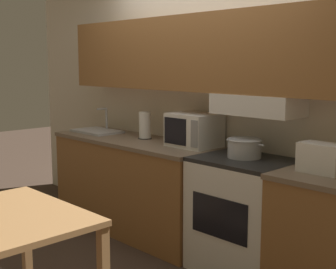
# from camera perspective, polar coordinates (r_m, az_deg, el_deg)

# --- Properties ---
(ground_plane) EXTENTS (16.00, 16.00, 0.00)m
(ground_plane) POSITION_cam_1_polar(r_m,az_deg,el_deg) (4.49, 4.84, -12.59)
(ground_plane) COLOR #3D2D23
(wall_back) EXTENTS (5.58, 0.38, 2.55)m
(wall_back) POSITION_cam_1_polar(r_m,az_deg,el_deg) (4.13, 4.67, 6.59)
(wall_back) COLOR silver
(wall_back) RESTS_ON ground_plane
(lower_counter_main) EXTENTS (1.86, 0.64, 0.91)m
(lower_counter_main) POSITION_cam_1_polar(r_m,az_deg,el_deg) (4.60, -4.03, -6.12)
(lower_counter_main) COLOR #936033
(lower_counter_main) RESTS_ON ground_plane
(lower_counter_right_stub) EXTENTS (0.59, 0.64, 0.91)m
(lower_counter_right_stub) POSITION_cam_1_polar(r_m,az_deg,el_deg) (3.40, 18.38, -11.95)
(lower_counter_right_stub) COLOR #936033
(lower_counter_right_stub) RESTS_ON ground_plane
(stove_range) EXTENTS (0.74, 0.61, 0.91)m
(stove_range) POSITION_cam_1_polar(r_m,az_deg,el_deg) (3.75, 9.22, -9.71)
(stove_range) COLOR white
(stove_range) RESTS_ON ground_plane
(cooking_pot) EXTENTS (0.35, 0.27, 0.15)m
(cooking_pot) POSITION_cam_1_polar(r_m,az_deg,el_deg) (3.65, 9.30, -1.58)
(cooking_pot) COLOR #B7BABF
(cooking_pot) RESTS_ON stove_range
(microwave) EXTENTS (0.41, 0.35, 0.29)m
(microwave) POSITION_cam_1_polar(r_m,az_deg,el_deg) (4.08, 3.25, 0.55)
(microwave) COLOR white
(microwave) RESTS_ON lower_counter_main
(toaster) EXTENTS (0.30, 0.18, 0.20)m
(toaster) POSITION_cam_1_polar(r_m,az_deg,el_deg) (3.27, 18.19, -2.71)
(toaster) COLOR white
(toaster) RESTS_ON lower_counter_right_stub
(sink_basin) EXTENTS (0.52, 0.34, 0.25)m
(sink_basin) POSITION_cam_1_polar(r_m,az_deg,el_deg) (4.99, -8.64, 0.47)
(sink_basin) COLOR #B7BABF
(sink_basin) RESTS_ON lower_counter_main
(paper_towel_roll) EXTENTS (0.13, 0.13, 0.26)m
(paper_towel_roll) POSITION_cam_1_polar(r_m,az_deg,el_deg) (4.51, -2.83, 1.11)
(paper_towel_roll) COLOR black
(paper_towel_roll) RESTS_ON lower_counter_main
(dining_table) EXTENTS (1.02, 0.84, 0.74)m
(dining_table) POSITION_cam_1_polar(r_m,az_deg,el_deg) (2.98, -19.50, -11.15)
(dining_table) COLOR #9E7042
(dining_table) RESTS_ON ground_plane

